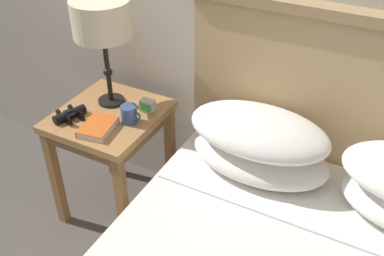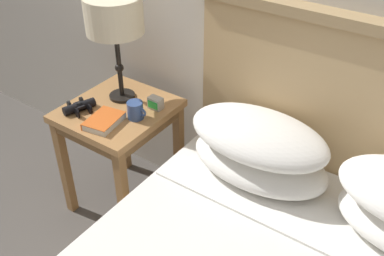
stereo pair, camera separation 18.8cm
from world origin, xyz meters
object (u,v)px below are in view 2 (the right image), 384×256
object	(u,v)px
binoculars_pair	(79,107)
book_on_nightstand	(104,121)
table_lamp	(114,17)
alarm_clock	(156,103)
nightstand	(119,124)
coffee_mug	(136,110)

from	to	relation	value
binoculars_pair	book_on_nightstand	bearing A→B (deg)	-5.08
table_lamp	book_on_nightstand	distance (m)	0.48
binoculars_pair	alarm_clock	world-z (taller)	alarm_clock
binoculars_pair	alarm_clock	size ratio (longest dim) A/B	2.35
nightstand	coffee_mug	size ratio (longest dim) A/B	6.03
table_lamp	binoculars_pair	distance (m)	0.46
book_on_nightstand	table_lamp	bearing A→B (deg)	112.12
book_on_nightstand	binoculars_pair	bearing A→B (deg)	174.92
binoculars_pair	coffee_mug	bearing A→B (deg)	22.02
coffee_mug	alarm_clock	world-z (taller)	coffee_mug
coffee_mug	alarm_clock	bearing A→B (deg)	78.77
table_lamp	book_on_nightstand	xyz separation A→B (m)	(0.09, -0.23, -0.41)
table_lamp	binoculars_pair	world-z (taller)	table_lamp
table_lamp	book_on_nightstand	size ratio (longest dim) A/B	2.61
table_lamp	book_on_nightstand	bearing A→B (deg)	-67.88
nightstand	binoculars_pair	bearing A→B (deg)	-136.53
table_lamp	alarm_clock	xyz separation A→B (m)	(0.21, 0.01, -0.39)
table_lamp	alarm_clock	world-z (taller)	table_lamp
nightstand	book_on_nightstand	world-z (taller)	book_on_nightstand
binoculars_pair	alarm_clock	bearing A→B (deg)	38.10
table_lamp	book_on_nightstand	world-z (taller)	table_lamp
nightstand	alarm_clock	size ratio (longest dim) A/B	8.87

